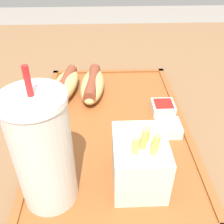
{
  "coord_description": "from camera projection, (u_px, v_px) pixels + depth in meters",
  "views": [
    {
      "loc": [
        -0.34,
        0.04,
        1.1
      ],
      "look_at": [
        0.05,
        0.02,
        0.82
      ],
      "focal_mm": 42.0,
      "sensor_mm": 36.0,
      "label": 1
    }
  ],
  "objects": [
    {
      "name": "hot_dog_far",
      "position": [
        65.0,
        85.0,
        0.58
      ],
      "size": [
        0.15,
        0.08,
        0.04
      ],
      "color": "tan",
      "rests_on": "food_tray"
    },
    {
      "name": "soda_cup",
      "position": [
        43.0,
        152.0,
        0.33
      ],
      "size": [
        0.08,
        0.08,
        0.2
      ],
      "color": "silver",
      "rests_on": "food_tray"
    },
    {
      "name": "food_tray",
      "position": [
        112.0,
        126.0,
        0.51
      ],
      "size": [
        0.44,
        0.28,
        0.01
      ],
      "color": "brown",
      "rests_on": "dining_table"
    },
    {
      "name": "sauce_cup_ketchup",
      "position": [
        163.0,
        107.0,
        0.53
      ],
      "size": [
        0.04,
        0.04,
        0.02
      ],
      "color": "silver",
      "rests_on": "food_tray"
    },
    {
      "name": "fries_carton",
      "position": [
        139.0,
        162.0,
        0.37
      ],
      "size": [
        0.09,
        0.07,
        0.11
      ],
      "color": "silver",
      "rests_on": "food_tray"
    },
    {
      "name": "hot_dog_near",
      "position": [
        93.0,
        85.0,
        0.58
      ],
      "size": [
        0.15,
        0.06,
        0.04
      ],
      "color": "tan",
      "rests_on": "food_tray"
    },
    {
      "name": "sauce_cup_mayo",
      "position": [
        168.0,
        128.0,
        0.48
      ],
      "size": [
        0.04,
        0.04,
        0.02
      ],
      "color": "silver",
      "rests_on": "food_tray"
    }
  ]
}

